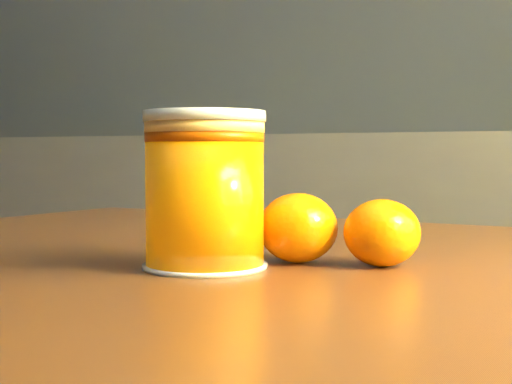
% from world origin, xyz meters
% --- Properties ---
extents(kitchen_counter, '(3.15, 0.60, 0.90)m').
position_xyz_m(kitchen_counter, '(0.00, 1.45, 0.45)').
color(kitchen_counter, '#545459').
rests_on(kitchen_counter, ground).
extents(table, '(1.10, 0.83, 0.76)m').
position_xyz_m(table, '(0.82, 0.05, 0.67)').
color(table, brown).
rests_on(table, ground).
extents(juice_glass, '(0.09, 0.09, 0.11)m').
position_xyz_m(juice_glass, '(0.77, -0.01, 0.82)').
color(juice_glass, orange).
rests_on(juice_glass, table).
extents(orange_front, '(0.08, 0.08, 0.05)m').
position_xyz_m(orange_front, '(0.83, 0.04, 0.79)').
color(orange_front, orange).
rests_on(orange_front, table).
extents(orange_back, '(0.08, 0.08, 0.05)m').
position_xyz_m(orange_back, '(0.89, 0.04, 0.79)').
color(orange_back, orange).
rests_on(orange_back, table).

